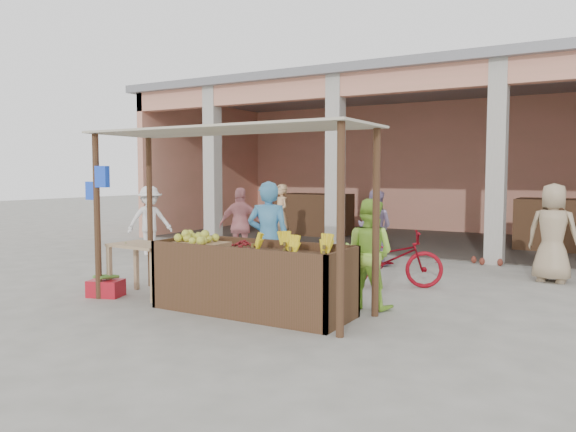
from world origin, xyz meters
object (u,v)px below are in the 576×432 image
Objects in this scene: red_crate at (106,288)px; fruit_stall at (253,282)px; side_table at (144,253)px; vendor_blue at (268,236)px; motorcycle at (388,258)px; vendor_green at (369,250)px.

fruit_stall is at bearing -10.74° from red_crate.
side_table is 1.85m from vendor_blue.
motorcycle is (3.32, 2.73, 0.35)m from red_crate.
fruit_stall is at bearing 88.46° from vendor_blue.
motorcycle is at bearing 21.34° from red_crate.
fruit_stall is 5.55× the size of red_crate.
fruit_stall is 2.41m from red_crate.
red_crate is 2.51m from vendor_blue.
side_table is 0.75m from red_crate.
vendor_green is 0.86× the size of motorcycle.
vendor_green is at bearing 164.31° from vendor_blue.
vendor_green is (1.50, 0.13, -0.13)m from vendor_blue.
side_table is 0.64× the size of vendor_green.
motorcycle is at bearing 68.59° from fruit_stall.
side_table is at bearing 179.51° from fruit_stall.
vendor_green is (3.57, 1.29, 0.65)m from red_crate.
fruit_stall reaches higher than side_table.
vendor_green reaches higher than motorcycle.
vendor_green is at bearing 21.37° from side_table.
red_crate is at bearing -172.71° from fruit_stall.
side_table is at bearing 20.85° from vendor_green.
motorcycle is (1.25, 1.56, -0.43)m from vendor_blue.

